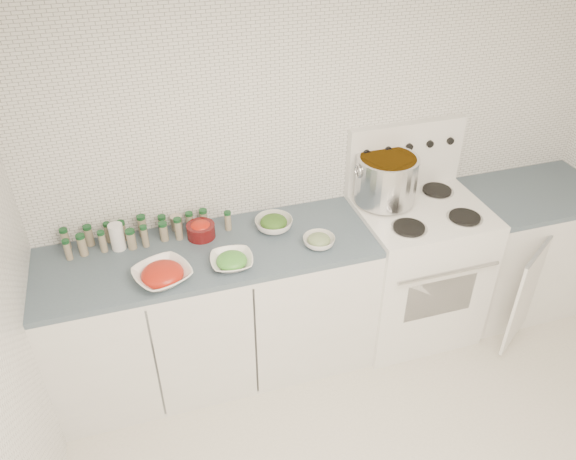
{
  "coord_description": "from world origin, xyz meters",
  "views": [
    {
      "loc": [
        -1.14,
        -1.28,
        2.74
      ],
      "look_at": [
        -0.38,
        1.14,
        0.98
      ],
      "focal_mm": 35.0,
      "sensor_mm": 36.0,
      "label": 1
    }
  ],
  "objects_px": {
    "bowl_snowpea": "(232,261)",
    "bowl_tomato": "(162,274)",
    "stock_pot": "(386,177)",
    "stove": "(413,265)"
  },
  "relations": [
    {
      "from": "bowl_tomato",
      "to": "bowl_snowpea",
      "type": "distance_m",
      "value": 0.36
    },
    {
      "from": "bowl_snowpea",
      "to": "bowl_tomato",
      "type": "bearing_deg",
      "value": -177.8
    },
    {
      "from": "bowl_snowpea",
      "to": "stock_pot",
      "type": "bearing_deg",
      "value": 16.83
    },
    {
      "from": "stove",
      "to": "stock_pot",
      "type": "relative_size",
      "value": 3.5
    },
    {
      "from": "stove",
      "to": "bowl_snowpea",
      "type": "height_order",
      "value": "stove"
    },
    {
      "from": "bowl_tomato",
      "to": "bowl_snowpea",
      "type": "bearing_deg",
      "value": 2.2
    },
    {
      "from": "stove",
      "to": "bowl_tomato",
      "type": "bearing_deg",
      "value": -173.52
    },
    {
      "from": "stock_pot",
      "to": "bowl_snowpea",
      "type": "height_order",
      "value": "stock_pot"
    },
    {
      "from": "stock_pot",
      "to": "bowl_tomato",
      "type": "bearing_deg",
      "value": -166.87
    },
    {
      "from": "stock_pot",
      "to": "bowl_snowpea",
      "type": "relative_size",
      "value": 1.58
    }
  ]
}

